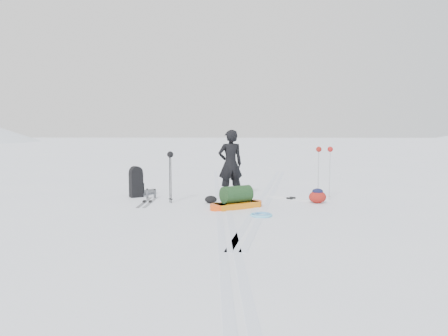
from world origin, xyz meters
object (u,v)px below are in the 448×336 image
at_px(skier, 230,164).
at_px(pulk_sled, 236,200).
at_px(ski_poles_black, 170,161).
at_px(expedition_rucksack, 138,183).

distance_m(skier, pulk_sled, 1.81).
relative_size(pulk_sled, ski_poles_black, 1.05).
bearing_deg(pulk_sled, ski_poles_black, 124.08).
xyz_separation_m(skier, expedition_rucksack, (-2.77, 0.15, -0.57)).
bearing_deg(ski_poles_black, expedition_rucksack, 140.96).
height_order(skier, pulk_sled, skier).
relative_size(pulk_sled, expedition_rucksack, 1.48).
height_order(pulk_sled, expedition_rucksack, expedition_rucksack).
xyz_separation_m(pulk_sled, expedition_rucksack, (-2.97, 1.77, 0.21)).
bearing_deg(expedition_rucksack, skier, -37.90).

